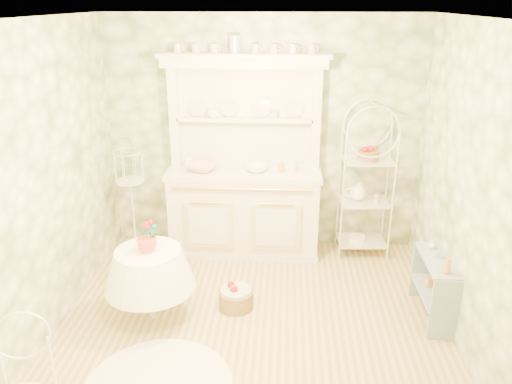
# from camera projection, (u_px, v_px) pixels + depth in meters

# --- Properties ---
(floor) EXTENTS (3.60, 3.60, 0.00)m
(floor) POSITION_uv_depth(u_px,v_px,m) (253.00, 328.00, 4.60)
(floor) COLOR tan
(floor) RESTS_ON ground
(ceiling) EXTENTS (3.60, 3.60, 0.00)m
(ceiling) POSITION_uv_depth(u_px,v_px,m) (252.00, 18.00, 3.62)
(ceiling) COLOR white
(ceiling) RESTS_ON floor
(wall_left) EXTENTS (3.60, 3.60, 0.00)m
(wall_left) POSITION_uv_depth(u_px,v_px,m) (40.00, 187.00, 4.21)
(wall_left) COLOR #F0E5C6
(wall_left) RESTS_ON floor
(wall_right) EXTENTS (3.60, 3.60, 0.00)m
(wall_right) POSITION_uv_depth(u_px,v_px,m) (476.00, 196.00, 4.00)
(wall_right) COLOR #F0E5C6
(wall_right) RESTS_ON floor
(wall_back) EXTENTS (3.60, 3.60, 0.00)m
(wall_back) POSITION_uv_depth(u_px,v_px,m) (263.00, 135.00, 5.78)
(wall_back) COLOR #F0E5C6
(wall_back) RESTS_ON floor
(wall_front) EXTENTS (3.60, 3.60, 0.00)m
(wall_front) POSITION_uv_depth(u_px,v_px,m) (227.00, 324.00, 2.43)
(wall_front) COLOR #F0E5C6
(wall_front) RESTS_ON floor
(kitchen_dresser) EXTENTS (1.87, 0.61, 2.29)m
(kitchen_dresser) POSITION_uv_depth(u_px,v_px,m) (244.00, 159.00, 5.61)
(kitchen_dresser) COLOR white
(kitchen_dresser) RESTS_ON floor
(bakers_rack) EXTENTS (0.60, 0.45, 1.85)m
(bakers_rack) POSITION_uv_depth(u_px,v_px,m) (366.00, 179.00, 5.64)
(bakers_rack) COLOR white
(bakers_rack) RESTS_ON floor
(side_shelf) EXTENTS (0.32, 0.76, 0.64)m
(side_shelf) POSITION_uv_depth(u_px,v_px,m) (434.00, 287.00, 4.65)
(side_shelf) COLOR #899CAC
(side_shelf) RESTS_ON floor
(round_table) EXTENTS (0.68, 0.68, 0.68)m
(round_table) POSITION_uv_depth(u_px,v_px,m) (151.00, 286.00, 4.63)
(round_table) COLOR white
(round_table) RESTS_ON floor
(birdcage_stand) EXTENTS (0.36, 0.36, 1.45)m
(birdcage_stand) POSITION_uv_depth(u_px,v_px,m) (132.00, 196.00, 5.70)
(birdcage_stand) COLOR white
(birdcage_stand) RESTS_ON floor
(floor_basket) EXTENTS (0.32, 0.32, 0.19)m
(floor_basket) POSITION_uv_depth(u_px,v_px,m) (236.00, 299.00, 4.87)
(floor_basket) COLOR olive
(floor_basket) RESTS_ON floor
(bowl_floral) EXTENTS (0.40, 0.40, 0.08)m
(bowl_floral) POSITION_uv_depth(u_px,v_px,m) (203.00, 170.00, 5.64)
(bowl_floral) COLOR white
(bowl_floral) RESTS_ON kitchen_dresser
(bowl_white) EXTENTS (0.32, 0.32, 0.08)m
(bowl_white) POSITION_uv_depth(u_px,v_px,m) (257.00, 171.00, 5.63)
(bowl_white) COLOR white
(bowl_white) RESTS_ON kitchen_dresser
(cup_left) EXTENTS (0.17, 0.17, 0.10)m
(cup_left) POSITION_uv_depth(u_px,v_px,m) (213.00, 115.00, 5.61)
(cup_left) COLOR white
(cup_left) RESTS_ON kitchen_dresser
(cup_right) EXTENTS (0.12, 0.12, 0.09)m
(cup_right) POSITION_uv_depth(u_px,v_px,m) (274.00, 116.00, 5.57)
(cup_right) COLOR white
(cup_right) RESTS_ON kitchen_dresser
(potted_geranium) EXTENTS (0.16, 0.13, 0.27)m
(potted_geranium) POSITION_uv_depth(u_px,v_px,m) (150.00, 236.00, 4.47)
(potted_geranium) COLOR #3F7238
(potted_geranium) RESTS_ON round_table
(bottle_amber) EXTENTS (0.07, 0.07, 0.17)m
(bottle_amber) POSITION_uv_depth(u_px,v_px,m) (447.00, 267.00, 4.28)
(bottle_amber) COLOR #B97A40
(bottle_amber) RESTS_ON side_shelf
(bottle_blue) EXTENTS (0.05, 0.05, 0.10)m
(bottle_blue) POSITION_uv_depth(u_px,v_px,m) (438.00, 254.00, 4.55)
(bottle_blue) COLOR #8BA1C0
(bottle_blue) RESTS_ON side_shelf
(bottle_glass) EXTENTS (0.09, 0.09, 0.09)m
(bottle_glass) POSITION_uv_depth(u_px,v_px,m) (432.00, 245.00, 4.73)
(bottle_glass) COLOR silver
(bottle_glass) RESTS_ON side_shelf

